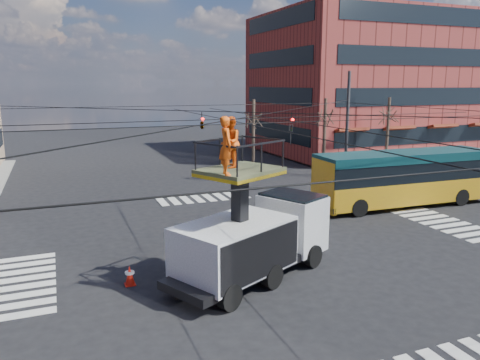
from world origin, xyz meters
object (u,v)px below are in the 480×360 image
utility_truck (254,224)px  flagger (297,207)px  traffic_cone (130,275)px  worker_ground (204,265)px  city_bus (404,177)px

utility_truck → flagger: utility_truck is taller
traffic_cone → worker_ground: size_ratio=0.41×
utility_truck → worker_ground: (-2.07, -0.35, -1.13)m
city_bus → worker_ground: city_bus is taller
city_bus → flagger: (-7.50, -0.79, -0.88)m
city_bus → flagger: 7.60m
utility_truck → city_bus: (12.30, 6.29, -0.29)m
traffic_cone → flagger: (9.25, 4.59, 0.48)m
traffic_cone → flagger: flagger is taller
worker_ground → flagger: worker_ground is taller
utility_truck → traffic_cone: (-4.45, 0.91, -1.65)m
traffic_cone → worker_ground: 2.74m
traffic_cone → worker_ground: (2.38, -1.26, 0.52)m
city_bus → worker_ground: (-14.37, -6.64, -0.84)m
city_bus → worker_ground: size_ratio=6.21×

